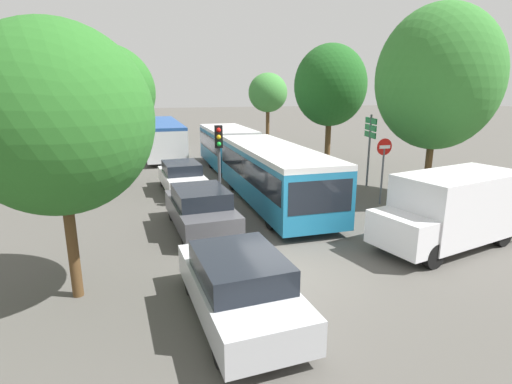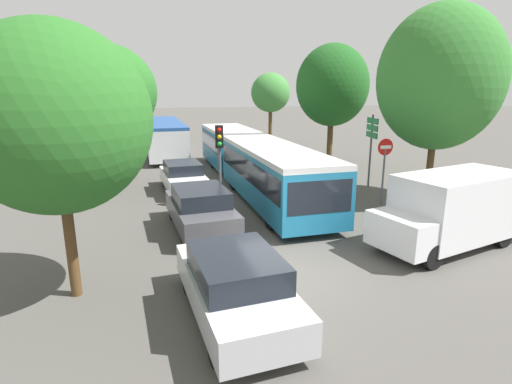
{
  "view_description": "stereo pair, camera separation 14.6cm",
  "coord_description": "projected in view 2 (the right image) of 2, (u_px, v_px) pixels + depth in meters",
  "views": [
    {
      "loc": [
        -3.87,
        -9.2,
        4.8
      ],
      "look_at": [
        0.2,
        4.12,
        1.2
      ],
      "focal_mm": 28.0,
      "sensor_mm": 36.0,
      "label": 1
    },
    {
      "loc": [
        -3.73,
        -9.24,
        4.8
      ],
      "look_at": [
        0.2,
        4.12,
        1.2
      ],
      "focal_mm": 28.0,
      "sensor_mm": 36.0,
      "label": 2
    }
  ],
  "objects": [
    {
      "name": "no_entry_sign",
      "position": [
        384.0,
        161.0,
        16.69
      ],
      "size": [
        0.7,
        0.08,
        2.82
      ],
      "rotation": [
        0.0,
        0.0,
        -1.57
      ],
      "color": "#56595E",
      "rests_on": "ground"
    },
    {
      "name": "tree_right_mid",
      "position": [
        332.0,
        86.0,
        24.58
      ],
      "size": [
        4.47,
        4.47,
        7.51
      ],
      "color": "#51381E",
      "rests_on": "ground"
    },
    {
      "name": "traffic_light",
      "position": [
        219.0,
        148.0,
        16.11
      ],
      "size": [
        0.35,
        0.38,
        3.4
      ],
      "rotation": [
        0.0,
        0.0,
        -1.73
      ],
      "color": "#56595E",
      "rests_on": "ground"
    },
    {
      "name": "articulated_bus",
      "position": [
        251.0,
        158.0,
        20.19
      ],
      "size": [
        2.66,
        16.66,
        2.47
      ],
      "rotation": [
        0.0,
        0.0,
        -1.58
      ],
      "color": "teal",
      "rests_on": "ground"
    },
    {
      "name": "white_van",
      "position": [
        453.0,
        208.0,
        12.27
      ],
      "size": [
        5.3,
        2.98,
        2.31
      ],
      "rotation": [
        0.0,
        0.0,
        3.36
      ],
      "color": "silver",
      "rests_on": "ground"
    },
    {
      "name": "tree_left_mid",
      "position": [
        109.0,
        94.0,
        18.77
      ],
      "size": [
        4.62,
        4.62,
        6.89
      ],
      "color": "#51381E",
      "rests_on": "ground"
    },
    {
      "name": "tree_left_far",
      "position": [
        113.0,
        92.0,
        28.48
      ],
      "size": [
        3.97,
        3.97,
        6.48
      ],
      "color": "#51381E",
      "rests_on": "ground"
    },
    {
      "name": "tree_left_near",
      "position": [
        55.0,
        120.0,
        8.58
      ],
      "size": [
        4.1,
        4.1,
        6.24
      ],
      "color": "#51381E",
      "rests_on": "ground"
    },
    {
      "name": "tree_left_distant",
      "position": [
        116.0,
        97.0,
        38.74
      ],
      "size": [
        3.31,
        3.31,
        5.59
      ],
      "color": "#51381E",
      "rests_on": "ground"
    },
    {
      "name": "direction_sign_post",
      "position": [
        372.0,
        136.0,
        19.64
      ],
      "size": [
        0.34,
        1.38,
        3.6
      ],
      "rotation": [
        0.0,
        0.0,
        2.94
      ],
      "color": "#56595E",
      "rests_on": "ground"
    },
    {
      "name": "tree_right_far",
      "position": [
        271.0,
        93.0,
        35.08
      ],
      "size": [
        3.42,
        3.42,
        6.2
      ],
      "color": "#51381E",
      "rests_on": "ground"
    },
    {
      "name": "queued_car_silver",
      "position": [
        236.0,
        285.0,
        8.47
      ],
      "size": [
        2.06,
        4.41,
        1.5
      ],
      "rotation": [
        0.0,
        0.0,
        1.63
      ],
      "color": "#B7BABF",
      "rests_on": "ground"
    },
    {
      "name": "queued_car_white",
      "position": [
        183.0,
        176.0,
        19.21
      ],
      "size": [
        1.96,
        4.19,
        1.43
      ],
      "rotation": [
        0.0,
        0.0,
        1.63
      ],
      "color": "white",
      "rests_on": "ground"
    },
    {
      "name": "queued_car_graphite",
      "position": [
        200.0,
        208.0,
        13.9
      ],
      "size": [
        2.08,
        4.46,
        1.52
      ],
      "rotation": [
        0.0,
        0.0,
        1.63
      ],
      "color": "#47474C",
      "rests_on": "ground"
    },
    {
      "name": "city_bus_rear",
      "position": [
        164.0,
        135.0,
        30.02
      ],
      "size": [
        2.63,
        11.52,
        2.48
      ],
      "rotation": [
        0.0,
        0.0,
        1.57
      ],
      "color": "silver",
      "rests_on": "ground"
    },
    {
      "name": "ground_plane",
      "position": [
        292.0,
        272.0,
        10.81
      ],
      "size": [
        200.0,
        200.0,
        0.0
      ],
      "primitive_type": "plane",
      "color": "#4F4C47"
    },
    {
      "name": "tree_right_near",
      "position": [
        440.0,
        78.0,
        16.64
      ],
      "size": [
        5.11,
        5.11,
        8.23
      ],
      "color": "#51381E",
      "rests_on": "ground"
    }
  ]
}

